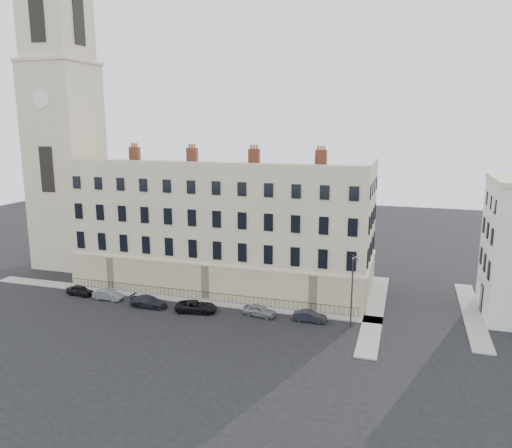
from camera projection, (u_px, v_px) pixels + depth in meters
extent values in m
plane|color=black|center=(238.00, 324.00, 50.51)|extent=(160.00, 160.00, 0.00)
cube|color=beige|center=(223.00, 225.00, 61.98)|extent=(36.00, 12.00, 15.00)
cube|color=beige|center=(205.00, 282.00, 57.39)|extent=(36.10, 0.18, 4.00)
cube|color=beige|center=(370.00, 281.00, 57.88)|extent=(0.18, 12.10, 4.00)
cube|color=beige|center=(204.00, 166.00, 54.92)|extent=(36.00, 0.35, 0.80)
cube|color=beige|center=(373.00, 165.00, 55.27)|extent=(0.35, 12.00, 0.80)
cube|color=brown|center=(135.00, 155.00, 63.73)|extent=(1.30, 0.70, 2.00)
cube|color=brown|center=(192.00, 156.00, 61.43)|extent=(1.30, 0.70, 2.00)
cube|color=brown|center=(254.00, 157.00, 59.13)|extent=(1.30, 0.70, 2.00)
cube|color=brown|center=(321.00, 159.00, 56.83)|extent=(1.30, 0.70, 2.00)
cube|color=beige|center=(67.00, 167.00, 69.46)|extent=(8.00, 8.00, 28.00)
cube|color=beige|center=(56.00, 22.00, 65.66)|extent=(7.04, 7.04, 10.00)
cube|color=black|center=(36.00, 13.00, 62.21)|extent=(2.20, 0.14, 7.00)
cylinder|color=white|center=(41.00, 99.00, 63.85)|extent=(2.40, 0.14, 2.40)
cube|color=gray|center=(171.00, 298.00, 58.06)|extent=(48.00, 2.00, 0.12)
cube|color=gray|center=(375.00, 310.00, 54.26)|extent=(2.00, 24.00, 0.12)
cube|color=gray|center=(472.00, 313.00, 53.25)|extent=(2.00, 20.00, 0.12)
cube|color=black|center=(204.00, 292.00, 57.09)|extent=(35.00, 0.04, 0.04)
cube|color=black|center=(204.00, 299.00, 57.27)|extent=(35.00, 0.04, 0.04)
imported|color=black|center=(80.00, 290.00, 58.95)|extent=(3.57, 1.78, 1.17)
imported|color=slate|center=(108.00, 295.00, 57.44)|extent=(3.65, 1.43, 1.18)
imported|color=#20212A|center=(149.00, 301.00, 55.18)|extent=(4.36, 1.88, 1.25)
imported|color=black|center=(196.00, 306.00, 53.70)|extent=(4.75, 2.77, 1.24)
imported|color=gray|center=(260.00, 310.00, 52.59)|extent=(3.73, 1.95, 1.21)
imported|color=black|center=(310.00, 316.00, 51.13)|extent=(3.42, 1.21, 1.13)
cylinder|color=#302F34|center=(352.00, 292.00, 49.07)|extent=(0.15, 0.15, 7.47)
cylinder|color=#302F34|center=(355.00, 258.00, 47.70)|extent=(0.53, 1.36, 0.09)
cube|color=#302F34|center=(356.00, 260.00, 47.07)|extent=(0.31, 0.50, 0.11)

